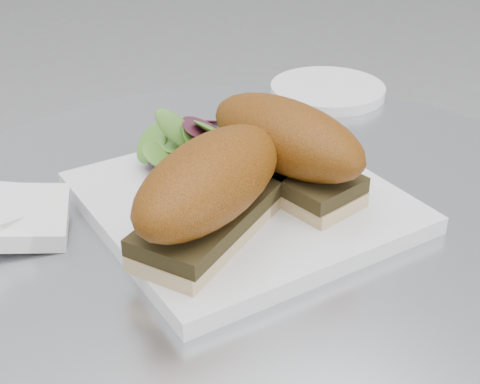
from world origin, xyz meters
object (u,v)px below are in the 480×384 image
at_px(sandwich_right, 286,145).
at_px(saucer, 328,90).
at_px(sandwich_left, 211,189).
at_px(plate, 242,202).

xyz_separation_m(sandwich_right, saucer, (0.19, 0.19, -0.05)).
bearing_deg(sandwich_left, plate, 8.44).
distance_m(sandwich_right, saucer, 0.28).
relative_size(sandwich_left, saucer, 1.32).
height_order(plate, sandwich_left, sandwich_left).
distance_m(plate, sandwich_right, 0.06).
bearing_deg(plate, sandwich_left, -141.24).
relative_size(plate, sandwich_left, 1.33).
relative_size(plate, sandwich_right, 1.40).
relative_size(sandwich_right, saucer, 1.26).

